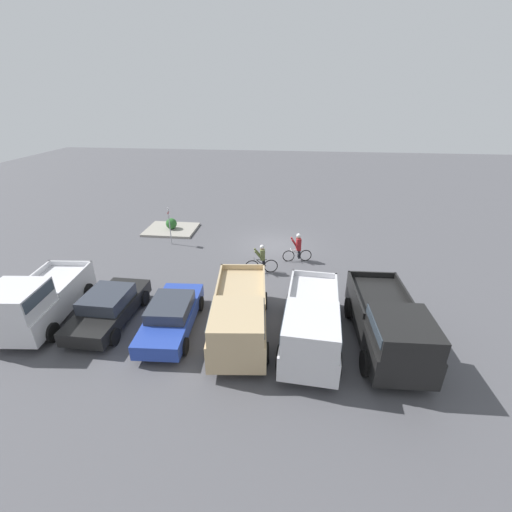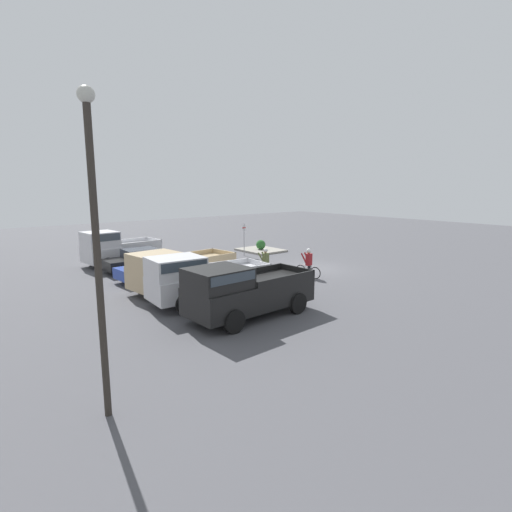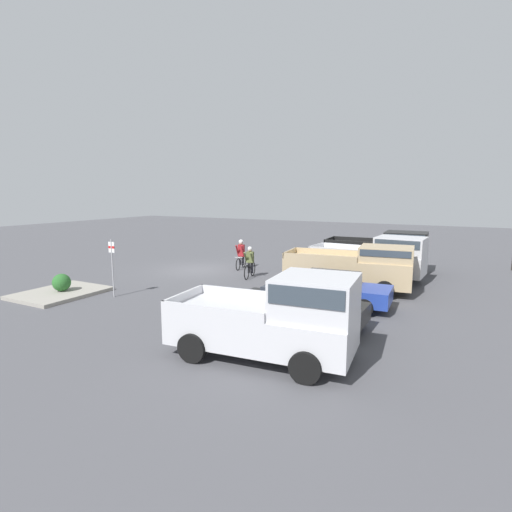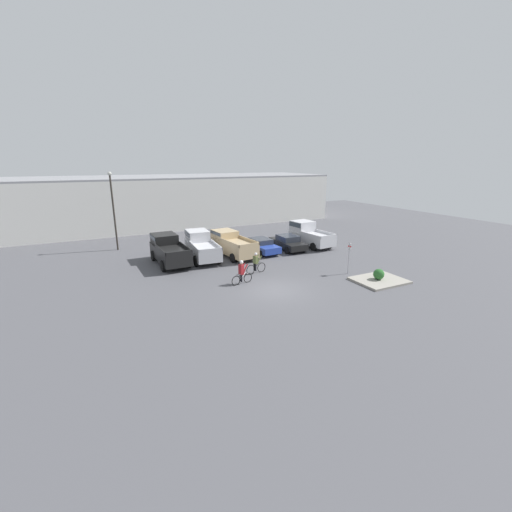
{
  "view_description": "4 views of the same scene",
  "coord_description": "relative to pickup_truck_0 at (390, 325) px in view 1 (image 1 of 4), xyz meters",
  "views": [
    {
      "loc": [
        -1.13,
        20.07,
        8.81
      ],
      "look_at": [
        0.65,
        4.2,
        1.2
      ],
      "focal_mm": 24.0,
      "sensor_mm": 36.0,
      "label": 1
    },
    {
      "loc": [
        -17.03,
        18.77,
        5.29
      ],
      "look_at": [
        0.65,
        4.2,
        1.2
      ],
      "focal_mm": 28.0,
      "sensor_mm": 36.0,
      "label": 2
    },
    {
      "loc": [
        18.27,
        13.54,
        4.38
      ],
      "look_at": [
        0.65,
        4.2,
        1.2
      ],
      "focal_mm": 28.0,
      "sensor_mm": 36.0,
      "label": 3
    },
    {
      "loc": [
        -10.64,
        -18.33,
        8.22
      ],
      "look_at": [
        0.65,
        4.2,
        1.2
      ],
      "focal_mm": 24.0,
      "sensor_mm": 36.0,
      "label": 4
    }
  ],
  "objects": [
    {
      "name": "cyclist_0",
      "position": [
        5.24,
        -5.71,
        -0.37
      ],
      "size": [
        1.77,
        0.53,
        1.65
      ],
      "color": "black",
      "rests_on": "ground_plane"
    },
    {
      "name": "curb_island",
      "position": [
        12.23,
        -11.25,
        -1.09
      ],
      "size": [
        3.46,
        2.82,
        0.15
      ],
      "primitive_type": "cube",
      "color": "gray",
      "rests_on": "ground_plane"
    },
    {
      "name": "pickup_truck_3",
      "position": [
        13.97,
        -0.05,
        0.01
      ],
      "size": [
        2.65,
        5.06,
        2.33
      ],
      "color": "silver",
      "rests_on": "ground_plane"
    },
    {
      "name": "sedan_1",
      "position": [
        11.22,
        -0.61,
        -0.46
      ],
      "size": [
        2.08,
        4.39,
        1.39
      ],
      "color": "black",
      "rests_on": "ground_plane"
    },
    {
      "name": "sedan_0",
      "position": [
        8.42,
        -0.37,
        -0.49
      ],
      "size": [
        2.11,
        4.56,
        1.32
      ],
      "color": "#233D9E",
      "rests_on": "ground_plane"
    },
    {
      "name": "pickup_truck_2",
      "position": [
        5.58,
        -0.15,
        -0.08
      ],
      "size": [
        2.65,
        5.68,
        2.08
      ],
      "color": "tan",
      "rests_on": "ground_plane"
    },
    {
      "name": "shrub",
      "position": [
        12.17,
        -11.21,
        -0.64
      ],
      "size": [
        0.76,
        0.76,
        0.76
      ],
      "color": "#286028",
      "rests_on": "curb_island"
    },
    {
      "name": "fire_lane_sign",
      "position": [
        11.4,
        -8.91,
        0.31
      ],
      "size": [
        0.06,
        0.3,
        2.45
      ],
      "color": "#9E9EA3",
      "rests_on": "ground_plane"
    },
    {
      "name": "cyclist_1",
      "position": [
        3.33,
        -7.35,
        -0.3
      ],
      "size": [
        1.68,
        0.53,
        1.72
      ],
      "color": "black",
      "rests_on": "ground_plane"
    },
    {
      "name": "pickup_truck_0",
      "position": [
        0.0,
        0.0,
        0.0
      ],
      "size": [
        2.46,
        5.52,
        2.24
      ],
      "color": "black",
      "rests_on": "ground_plane"
    },
    {
      "name": "ground_plane",
      "position": [
        4.85,
        -9.41,
        -1.17
      ],
      "size": [
        80.0,
        80.0,
        0.0
      ],
      "primitive_type": "plane",
      "color": "#4C4C51"
    },
    {
      "name": "pickup_truck_1",
      "position": [
        2.85,
        0.22,
        0.01
      ],
      "size": [
        2.49,
        5.68,
        2.25
      ],
      "color": "silver",
      "rests_on": "ground_plane"
    }
  ]
}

